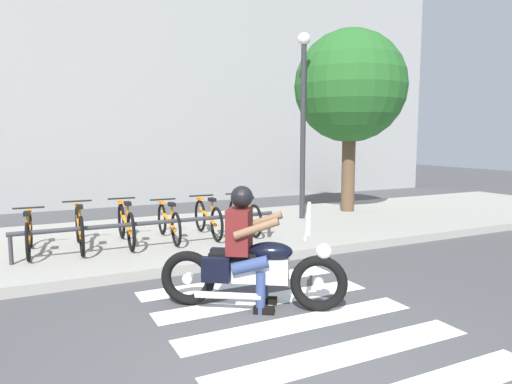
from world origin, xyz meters
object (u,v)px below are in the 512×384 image
(motorcycle, at_px, (253,270))
(bicycle_4, at_px, (208,218))
(rider, at_px, (246,238))
(bicycle_1, at_px, (79,228))
(bicycle_0, at_px, (29,234))
(bicycle_5, at_px, (244,215))
(bicycle_3, at_px, (169,222))
(bike_rack, at_px, (155,224))
(tree_near_rack, at_px, (350,87))
(bicycle_2, at_px, (126,224))
(street_lamp, at_px, (303,110))

(motorcycle, height_order, bicycle_4, motorcycle)
(rider, bearing_deg, bicycle_1, 114.73)
(bicycle_0, height_order, bicycle_5, bicycle_5)
(rider, relative_size, bicycle_3, 0.87)
(bicycle_3, relative_size, bike_rack, 0.38)
(bike_rack, xyz_separation_m, tree_near_rack, (5.38, 1.85, 2.66))
(bicycle_2, distance_m, bicycle_5, 2.27)
(motorcycle, height_order, bicycle_0, motorcycle)
(motorcycle, distance_m, street_lamp, 5.79)
(bicycle_2, distance_m, bicycle_3, 0.76)
(bicycle_5, bearing_deg, street_lamp, 25.50)
(street_lamp, bearing_deg, bike_rack, -158.93)
(motorcycle, relative_size, bike_rack, 0.43)
(tree_near_rack, bearing_deg, bicycle_2, -167.28)
(bicycle_3, distance_m, street_lamp, 4.10)
(bicycle_5, bearing_deg, bicycle_4, -180.00)
(bicycle_2, distance_m, street_lamp, 4.74)
(bike_rack, bearing_deg, bicycle_3, 55.78)
(bicycle_1, height_order, bicycle_3, bicycle_1)
(bicycle_4, xyz_separation_m, street_lamp, (2.64, 0.90, 2.11))
(bicycle_3, bearing_deg, bike_rack, -124.22)
(bicycle_0, distance_m, bicycle_5, 3.78)
(bicycle_3, bearing_deg, motorcycle, -88.88)
(bicycle_0, height_order, tree_near_rack, tree_near_rack)
(bicycle_1, bearing_deg, bicycle_4, 0.00)
(bicycle_4, height_order, tree_near_rack, tree_near_rack)
(bicycle_0, bearing_deg, street_lamp, 9.02)
(bicycle_4, relative_size, bicycle_5, 1.00)
(motorcycle, xyz_separation_m, tree_near_rack, (4.93, 4.63, 2.76))
(bicycle_0, distance_m, bicycle_4, 3.02)
(bicycle_1, relative_size, tree_near_rack, 0.37)
(bicycle_4, relative_size, street_lamp, 0.38)
(rider, bearing_deg, street_lamp, 50.99)
(rider, xyz_separation_m, bicycle_1, (-1.51, 3.29, -0.33))
(bicycle_0, distance_m, bicycle_2, 1.51)
(motorcycle, relative_size, bicycle_2, 1.09)
(bicycle_5, height_order, street_lamp, street_lamp)
(motorcycle, bearing_deg, bicycle_5, 66.56)
(motorcycle, bearing_deg, bicycle_3, 91.12)
(motorcycle, relative_size, bicycle_5, 1.17)
(bike_rack, height_order, tree_near_rack, tree_near_rack)
(motorcycle, distance_m, bicycle_4, 3.40)
(bicycle_1, relative_size, bicycle_2, 0.99)
(street_lamp, bearing_deg, tree_near_rack, 14.00)
(bicycle_2, xyz_separation_m, bicycle_3, (0.76, 0.00, -0.02))
(bicycle_0, distance_m, bicycle_3, 2.27)
(rider, height_order, bicycle_3, rider)
(motorcycle, bearing_deg, tree_near_rack, 43.19)
(bicycle_3, height_order, bicycle_5, bicycle_5)
(motorcycle, distance_m, bicycle_0, 4.07)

